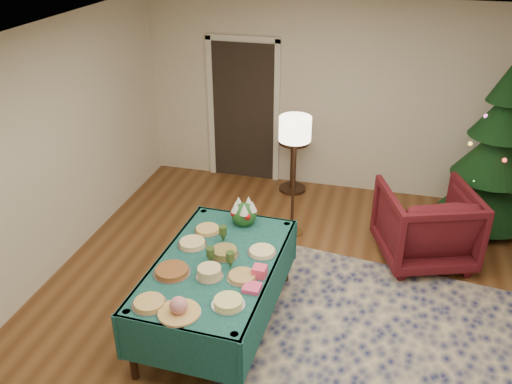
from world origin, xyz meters
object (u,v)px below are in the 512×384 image
(gift_box, at_px, (260,272))
(armchair, at_px, (426,221))
(potted_plant, at_px, (294,134))
(buffet_table, at_px, (217,275))
(floor_lamp, at_px, (295,136))
(side_table, at_px, (293,167))
(christmas_tree, at_px, (494,156))

(gift_box, relative_size, armchair, 0.12)
(potted_plant, bearing_deg, buffet_table, -92.66)
(armchair, relative_size, floor_lamp, 0.65)
(gift_box, distance_m, side_table, 3.20)
(side_table, distance_m, christmas_tree, 2.66)
(buffet_table, bearing_deg, potted_plant, 87.34)
(side_table, bearing_deg, armchair, -36.48)
(floor_lamp, distance_m, christmas_tree, 2.54)
(gift_box, distance_m, floor_lamp, 2.05)
(floor_lamp, distance_m, side_table, 1.53)
(armchair, height_order, side_table, armchair)
(gift_box, bearing_deg, christmas_tree, 51.47)
(buffet_table, xyz_separation_m, gift_box, (0.45, -0.11, 0.20))
(buffet_table, height_order, floor_lamp, floor_lamp)
(side_table, xyz_separation_m, potted_plant, (0.00, 0.00, 0.51))
(gift_box, height_order, floor_lamp, floor_lamp)
(armchair, relative_size, potted_plant, 2.63)
(floor_lamp, height_order, side_table, floor_lamp)
(armchair, distance_m, potted_plant, 2.29)
(buffet_table, relative_size, floor_lamp, 1.26)
(gift_box, height_order, christmas_tree, christmas_tree)
(floor_lamp, xyz_separation_m, potted_plant, (-0.22, 1.18, -0.44))
(christmas_tree, bearing_deg, armchair, -126.15)
(side_table, bearing_deg, gift_box, -84.49)
(gift_box, bearing_deg, potted_plant, 95.51)
(buffet_table, xyz_separation_m, side_table, (0.14, 3.05, -0.22))
(floor_lamp, bearing_deg, potted_plant, 100.70)
(buffet_table, distance_m, floor_lamp, 2.04)
(buffet_table, bearing_deg, floor_lamp, 79.00)
(side_table, height_order, potted_plant, potted_plant)
(buffet_table, distance_m, potted_plant, 3.06)
(buffet_table, relative_size, gift_box, 16.37)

